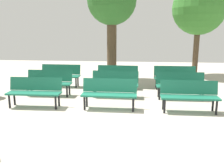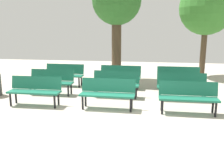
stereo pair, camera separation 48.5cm
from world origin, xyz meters
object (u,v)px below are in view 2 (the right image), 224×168
bench_r0_c0 (35,89)px  tree_1 (117,3)px  bench_r0_c1 (108,92)px  bench_r1_c1 (116,82)px  bench_r1_c2 (182,85)px  tree_0 (207,8)px  bench_r2_c2 (178,77)px  bench_r2_c0 (64,73)px  bench_r2_c1 (120,75)px  bench_r1_c0 (51,80)px  bench_r0_c2 (188,95)px

bench_r0_c0 → tree_1: 5.53m
bench_r0_c1 → bench_r1_c1: bearing=88.3°
bench_r1_c1 → bench_r0_c1: bearing=-90.8°
bench_r1_c2 → tree_0: (1.45, 4.36, 2.72)m
bench_r2_c2 → bench_r1_c2: bearing=-91.3°
tree_1 → bench_r1_c1: bearing=-82.5°
bench_r1_c2 → bench_r0_c0: bearing=-164.4°
bench_r2_c0 → bench_r2_c1: same height
bench_r1_c2 → tree_0: 5.34m
bench_r2_c1 → bench_r2_c2: same height
bench_r0_c0 → bench_r2_c0: same height
bench_r0_c0 → bench_r1_c0: (-0.02, 1.32, 0.00)m
bench_r1_c0 → bench_r2_c0: bearing=90.5°
bench_r0_c1 → bench_r1_c1: same height
bench_r0_c2 → bench_r2_c1: 3.47m
bench_r0_c0 → bench_r0_c2: bearing=-1.1°
bench_r2_c2 → tree_0: size_ratio=0.36×
bench_r1_c1 → tree_0: (3.65, 4.32, 2.72)m
bench_r0_c2 → bench_r1_c2: same height
bench_r2_c1 → bench_r1_c1: bearing=-87.5°
bench_r1_c0 → bench_r1_c2: same height
bench_r0_c0 → bench_r2_c0: bearing=90.0°
bench_r1_c2 → bench_r2_c2: (0.03, 1.37, 0.00)m
bench_r1_c0 → bench_r2_c0: size_ratio=1.00×
bench_r1_c1 → tree_1: size_ratio=0.35×
bench_r2_c1 → tree_0: tree_0 is taller
bench_r0_c0 → bench_r1_c0: size_ratio=1.00×
bench_r1_c1 → tree_1: (-0.39, 2.96, 2.90)m
bench_r2_c0 → tree_1: bearing=40.6°
bench_r2_c0 → tree_1: (1.94, 1.62, 2.90)m
bench_r2_c0 → bench_r2_c1: 2.32m
bench_r1_c0 → tree_0: (5.98, 4.35, 2.72)m
bench_r0_c2 → tree_0: size_ratio=0.36×
bench_r0_c0 → bench_r0_c1: same height
bench_r0_c2 → tree_1: 5.84m
tree_1 → bench_r2_c0: bearing=-140.2°
bench_r1_c0 → bench_r1_c2: bearing=0.1°
bench_r0_c1 → bench_r2_c1: size_ratio=0.99×
bench_r1_c2 → tree_0: size_ratio=0.36×
bench_r0_c2 → tree_0: tree_0 is taller
bench_r0_c1 → bench_r1_c0: same height
bench_r0_c0 → bench_r0_c2: 4.52m
bench_r0_c1 → bench_r1_c0: bearing=150.7°
bench_r2_c1 → tree_0: (3.66, 3.04, 2.72)m
bench_r1_c0 → bench_r1_c1: 2.33m
bench_r1_c0 → bench_r2_c2: (4.55, 1.36, 0.00)m
bench_r1_c2 → bench_r2_c0: (-4.53, 1.38, 0.00)m
bench_r1_c1 → bench_r1_c2: size_ratio=1.00×
bench_r1_c2 → bench_r2_c2: 1.37m
bench_r0_c1 → bench_r1_c2: bearing=30.5°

